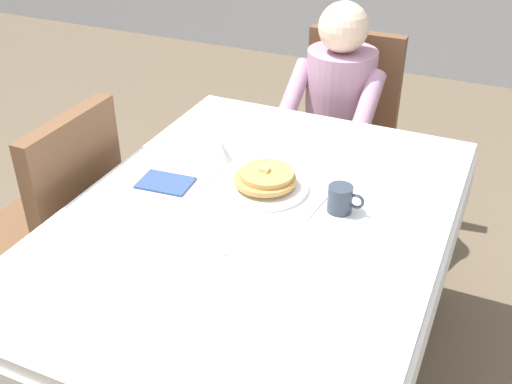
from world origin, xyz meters
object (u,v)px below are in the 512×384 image
(plate_breakfast, at_px, (265,187))
(knife_right_of_plate, at_px, (319,204))
(dining_table_main, at_px, (255,238))
(chair_left_side, at_px, (60,214))
(breakfast_stack, at_px, (265,178))
(spoon_near_edge, at_px, (203,247))
(fork_left_of_plate, at_px, (209,179))
(diner_person, at_px, (337,107))
(syrup_pitcher, at_px, (221,151))
(chair_diner, at_px, (345,122))
(cup_coffee, at_px, (341,199))

(plate_breakfast, relative_size, knife_right_of_plate, 1.40)
(dining_table_main, bearing_deg, chair_left_side, 180.00)
(dining_table_main, xyz_separation_m, breakfast_stack, (-0.03, 0.15, 0.13))
(spoon_near_edge, bearing_deg, fork_left_of_plate, 119.47)
(knife_right_of_plate, height_order, spoon_near_edge, same)
(diner_person, height_order, syrup_pitcher, diner_person)
(chair_left_side, xyz_separation_m, spoon_near_edge, (0.71, -0.21, 0.21))
(chair_diner, distance_m, plate_breakfast, 1.05)
(cup_coffee, bearing_deg, dining_table_main, -151.73)
(chair_diner, bearing_deg, syrup_pitcher, 78.87)
(chair_left_side, bearing_deg, diner_person, -34.92)
(plate_breakfast, bearing_deg, diner_person, 92.05)
(cup_coffee, relative_size, fork_left_of_plate, 0.63)
(chair_diner, distance_m, cup_coffee, 1.12)
(chair_diner, bearing_deg, plate_breakfast, 91.74)
(chair_left_side, distance_m, plate_breakfast, 0.78)
(knife_right_of_plate, bearing_deg, dining_table_main, 134.17)
(plate_breakfast, distance_m, knife_right_of_plate, 0.19)
(breakfast_stack, distance_m, knife_right_of_plate, 0.19)
(fork_left_of_plate, bearing_deg, knife_right_of_plate, -94.22)
(breakfast_stack, xyz_separation_m, cup_coffee, (0.26, -0.02, 0.00))
(dining_table_main, distance_m, cup_coffee, 0.29)
(diner_person, height_order, fork_left_of_plate, diner_person)
(breakfast_stack, bearing_deg, cup_coffee, -5.40)
(plate_breakfast, relative_size, fork_left_of_plate, 1.56)
(diner_person, height_order, spoon_near_edge, diner_person)
(diner_person, relative_size, plate_breakfast, 4.00)
(chair_left_side, relative_size, fork_left_of_plate, 5.17)
(dining_table_main, height_order, syrup_pitcher, syrup_pitcher)
(chair_left_side, relative_size, syrup_pitcher, 11.62)
(diner_person, height_order, cup_coffee, diner_person)
(dining_table_main, relative_size, chair_diner, 1.64)
(chair_diner, bearing_deg, diner_person, 90.00)
(diner_person, distance_m, chair_left_side, 1.24)
(dining_table_main, distance_m, spoon_near_edge, 0.24)
(chair_diner, bearing_deg, spoon_near_edge, 89.97)
(chair_left_side, xyz_separation_m, plate_breakfast, (0.74, 0.15, 0.22))
(chair_diner, bearing_deg, breakfast_stack, 91.84)
(dining_table_main, relative_size, diner_person, 1.36)
(dining_table_main, relative_size, spoon_near_edge, 10.16)
(chair_diner, height_order, cup_coffee, chair_diner)
(chair_diner, relative_size, diner_person, 0.83)
(breakfast_stack, relative_size, cup_coffee, 1.75)
(dining_table_main, bearing_deg, chair_diner, 93.07)
(dining_table_main, bearing_deg, knife_right_of_plate, 38.86)
(chair_diner, bearing_deg, cup_coffee, 105.47)
(breakfast_stack, relative_size, knife_right_of_plate, 0.99)
(breakfast_stack, height_order, cup_coffee, cup_coffee)
(breakfast_stack, distance_m, spoon_near_edge, 0.36)
(chair_diner, height_order, diner_person, diner_person)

